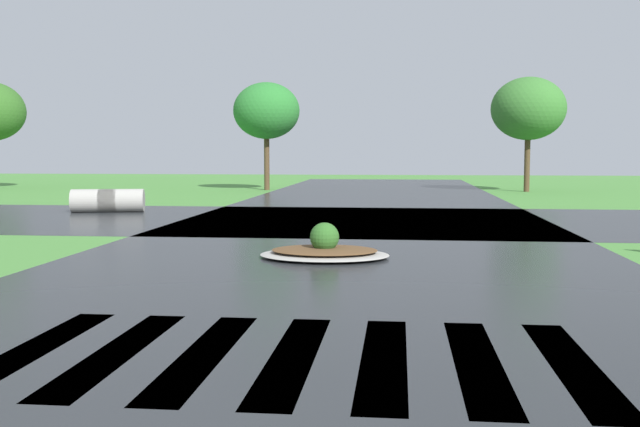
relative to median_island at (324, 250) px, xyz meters
The scene contains 6 objects.
asphalt_roadway 1.01m from the median_island, 68.18° to the right, with size 10.69×80.00×0.01m, color #232628.
asphalt_cross_road 7.79m from the median_island, 87.25° to the left, with size 90.00×9.62×0.01m, color #232628.
crosswalk_stripes 6.81m from the median_island, 86.85° to the right, with size 5.85×3.24×0.01m.
median_island is the anchor object (origin of this frame).
drainage_pipe_stack 12.77m from the median_island, 130.19° to the left, with size 2.46×1.28×0.77m.
background_treeline 25.33m from the median_island, 79.65° to the left, with size 48.00×5.72×6.15m.
Camera 1 is at (1.04, -3.00, 2.04)m, focal length 41.60 mm.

